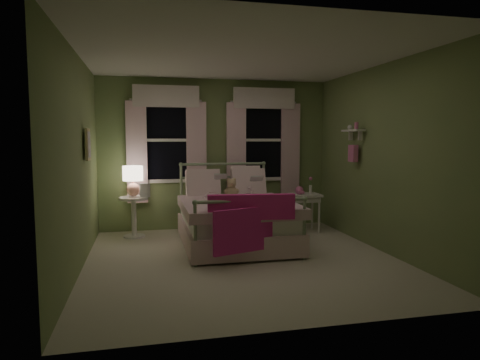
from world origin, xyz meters
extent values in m
plane|color=beige|center=(0.00, 0.00, 0.00)|extent=(4.20, 4.20, 0.00)
plane|color=white|center=(0.00, 0.00, 2.60)|extent=(4.20, 4.20, 0.00)
plane|color=#819559|center=(0.00, 2.10, 1.30)|extent=(4.00, 0.00, 4.00)
plane|color=#819559|center=(0.00, -2.10, 1.30)|extent=(4.00, 0.00, 4.00)
plane|color=#819559|center=(-2.00, 0.00, 1.30)|extent=(0.00, 4.20, 4.20)
plane|color=#819559|center=(2.00, 0.00, 1.30)|extent=(0.00, 4.20, 4.20)
cube|color=white|center=(0.07, 0.80, 0.42)|extent=(1.44, 1.94, 0.26)
cube|color=white|center=(0.07, 0.80, 0.18)|extent=(1.54, 2.02, 0.30)
cube|color=white|center=(0.07, 0.65, 0.60)|extent=(1.58, 1.75, 0.14)
cylinder|color=#9EB793|center=(-0.62, 0.80, 0.30)|extent=(0.04, 1.90, 0.04)
cylinder|color=#9EB793|center=(0.76, 0.80, 0.30)|extent=(0.04, 1.90, 0.04)
cylinder|color=#9EB793|center=(-0.64, 1.77, 0.57)|extent=(0.04, 0.04, 1.15)
cylinder|color=#9EB793|center=(0.78, 1.77, 0.57)|extent=(0.04, 0.04, 1.15)
sphere|color=#9EB793|center=(-0.64, 1.77, 1.15)|extent=(0.07, 0.07, 0.07)
sphere|color=#9EB793|center=(0.78, 1.77, 1.15)|extent=(0.07, 0.07, 0.07)
cylinder|color=#9EB793|center=(0.07, 1.77, 1.15)|extent=(1.42, 0.04, 0.04)
cylinder|color=#9EB793|center=(0.07, 1.77, 0.93)|extent=(1.38, 0.03, 0.03)
cylinder|color=#9EB793|center=(-0.64, -0.17, 0.40)|extent=(0.04, 0.04, 0.80)
cylinder|color=#9EB793|center=(0.78, -0.17, 0.40)|extent=(0.04, 0.04, 0.80)
sphere|color=#9EB793|center=(-0.64, -0.17, 0.80)|extent=(0.07, 0.07, 0.07)
sphere|color=#9EB793|center=(0.78, -0.17, 0.80)|extent=(0.07, 0.07, 0.07)
cylinder|color=#9EB793|center=(0.07, -0.17, 0.80)|extent=(1.42, 0.04, 0.04)
cube|color=white|center=(-0.31, 1.50, 0.80)|extent=(0.55, 0.32, 0.57)
cube|color=white|center=(0.45, 1.50, 0.80)|extent=(0.55, 0.32, 0.57)
cube|color=white|center=(0.40, 1.50, 0.88)|extent=(0.48, 0.30, 0.51)
cube|color=#DC2B88|center=(0.07, -0.17, 0.72)|extent=(1.10, 0.22, 0.32)
cube|color=#D5298B|center=(0.07, -0.24, 0.45)|extent=(1.06, 0.38, 0.55)
imported|color=#F7D1DD|center=(-0.21, 1.25, 0.97)|extent=(0.32, 0.23, 0.80)
imported|color=#F7D1DD|center=(0.35, 1.25, 0.90)|extent=(0.38, 0.33, 0.67)
imported|color=beige|center=(-0.21, 1.00, 0.96)|extent=(0.22, 0.15, 0.26)
imported|color=beige|center=(0.35, 1.00, 0.92)|extent=(0.21, 0.14, 0.26)
sphere|color=tan|center=(0.07, 1.10, 0.75)|extent=(0.20, 0.20, 0.20)
sphere|color=tan|center=(0.07, 1.08, 0.89)|extent=(0.15, 0.15, 0.15)
sphere|color=tan|center=(0.02, 1.08, 0.95)|extent=(0.06, 0.06, 0.06)
sphere|color=tan|center=(0.11, 1.08, 0.95)|extent=(0.06, 0.06, 0.06)
sphere|color=tan|center=(-0.01, 1.07, 0.77)|extent=(0.08, 0.08, 0.08)
sphere|color=tan|center=(0.15, 1.07, 0.77)|extent=(0.08, 0.08, 0.08)
sphere|color=#8C6B51|center=(0.07, 1.02, 0.89)|extent=(0.05, 0.05, 0.05)
cylinder|color=white|center=(-1.41, 1.63, 0.63)|extent=(0.46, 0.46, 0.04)
cylinder|color=white|center=(-1.41, 1.63, 0.32)|extent=(0.08, 0.08, 0.60)
cylinder|color=white|center=(-1.41, 1.63, 0.01)|extent=(0.34, 0.34, 0.03)
sphere|color=#F5A691|center=(-1.41, 1.63, 0.77)|extent=(0.21, 0.21, 0.21)
cylinder|color=pink|center=(-1.41, 1.63, 0.89)|extent=(0.03, 0.03, 0.13)
cylinder|color=#FFEAC6|center=(-1.41, 1.63, 1.03)|extent=(0.32, 0.32, 0.23)
imported|color=beige|center=(-1.31, 1.55, 0.66)|extent=(0.17, 0.23, 0.02)
cube|color=white|center=(1.40, 1.39, 0.63)|extent=(0.50, 0.40, 0.04)
cube|color=white|center=(1.40, 1.39, 0.56)|extent=(0.44, 0.34, 0.08)
cylinder|color=white|center=(1.20, 1.24, 0.31)|extent=(0.04, 0.04, 0.60)
cylinder|color=white|center=(1.60, 1.24, 0.31)|extent=(0.04, 0.04, 0.60)
cylinder|color=white|center=(1.20, 1.54, 0.31)|extent=(0.04, 0.04, 0.60)
cylinder|color=white|center=(1.60, 1.54, 0.31)|extent=(0.04, 0.04, 0.60)
sphere|color=pink|center=(1.30, 1.39, 0.71)|extent=(0.14, 0.14, 0.14)
cube|color=pink|center=(1.30, 1.30, 0.69)|extent=(0.10, 0.04, 0.04)
cylinder|color=white|center=(1.52, 1.44, 0.72)|extent=(0.05, 0.05, 0.14)
cylinder|color=#4C7F3F|center=(1.52, 1.44, 0.83)|extent=(0.01, 0.01, 0.12)
sphere|color=pink|center=(1.52, 1.44, 0.90)|extent=(0.06, 0.06, 0.06)
cube|color=black|center=(-0.85, 2.08, 1.55)|extent=(0.76, 0.02, 1.35)
cube|color=white|center=(-0.85, 2.06, 2.25)|extent=(0.84, 0.05, 0.06)
cube|color=white|center=(-0.85, 2.06, 0.85)|extent=(0.84, 0.05, 0.06)
cube|color=white|center=(-1.25, 2.06, 1.55)|extent=(0.06, 0.05, 1.40)
cube|color=white|center=(-0.45, 2.06, 1.55)|extent=(0.06, 0.05, 1.40)
cube|color=white|center=(-0.85, 2.06, 1.55)|extent=(0.76, 0.04, 0.05)
cube|color=white|center=(-1.35, 2.02, 1.35)|extent=(0.34, 0.06, 1.70)
cube|color=white|center=(-0.35, 2.02, 1.35)|extent=(0.34, 0.06, 1.70)
cube|color=white|center=(-0.85, 2.00, 2.28)|extent=(1.10, 0.08, 0.36)
cylinder|color=white|center=(-0.85, 2.04, 2.22)|extent=(1.20, 0.03, 0.03)
cube|color=black|center=(0.85, 2.08, 1.55)|extent=(0.76, 0.02, 1.35)
cube|color=white|center=(0.85, 2.06, 2.25)|extent=(0.84, 0.05, 0.06)
cube|color=white|center=(0.85, 2.06, 0.85)|extent=(0.84, 0.05, 0.06)
cube|color=white|center=(0.45, 2.06, 1.55)|extent=(0.06, 0.05, 1.40)
cube|color=white|center=(1.25, 2.06, 1.55)|extent=(0.06, 0.05, 1.40)
cube|color=white|center=(0.85, 2.06, 1.55)|extent=(0.76, 0.04, 0.05)
cube|color=white|center=(0.35, 2.02, 1.35)|extent=(0.34, 0.06, 1.70)
cube|color=silver|center=(1.35, 2.02, 1.35)|extent=(0.34, 0.06, 1.70)
cube|color=white|center=(0.85, 2.00, 2.28)|extent=(1.10, 0.08, 0.36)
cylinder|color=white|center=(0.85, 2.04, 2.22)|extent=(1.20, 0.03, 0.03)
cube|color=white|center=(1.89, 0.70, 1.70)|extent=(0.15, 0.50, 0.03)
cube|color=white|center=(1.93, 0.55, 1.62)|extent=(0.06, 0.03, 0.14)
cube|color=white|center=(1.93, 0.85, 1.62)|extent=(0.06, 0.03, 0.14)
cylinder|color=pink|center=(1.89, 0.60, 1.77)|extent=(0.06, 0.06, 0.10)
sphere|color=white|center=(1.89, 0.80, 1.75)|extent=(0.08, 0.08, 0.08)
cube|color=pink|center=(1.90, 0.70, 1.35)|extent=(0.08, 0.18, 0.26)
cube|color=beige|center=(-1.95, 0.60, 1.50)|extent=(0.03, 0.32, 0.42)
cube|color=silver|center=(-1.94, 0.60, 1.50)|extent=(0.01, 0.25, 0.34)
camera|label=1|loc=(-1.24, -5.32, 1.58)|focal=32.00mm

